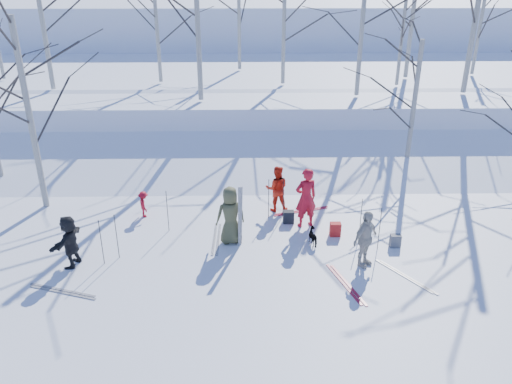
{
  "coord_description": "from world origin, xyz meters",
  "views": [
    {
      "loc": [
        -0.27,
        -12.04,
        7.36
      ],
      "look_at": [
        0.0,
        1.5,
        1.3
      ],
      "focal_mm": 35.0,
      "sensor_mm": 36.0,
      "label": 1
    }
  ],
  "objects_px": {
    "skier_cream_east": "(365,239)",
    "backpack_dark": "(288,217)",
    "skier_red_seated": "(144,204)",
    "skier_redor_behind": "(277,189)",
    "dog": "(314,237)",
    "skier_olive_center": "(231,215)",
    "skier_grey_west": "(70,241)",
    "backpack_grey": "(395,241)",
    "backpack_red": "(335,229)",
    "skier_red_north": "(306,198)"
  },
  "relations": [
    {
      "from": "skier_redor_behind",
      "to": "dog",
      "type": "height_order",
      "value": "skier_redor_behind"
    },
    {
      "from": "skier_grey_west",
      "to": "dog",
      "type": "bearing_deg",
      "value": 110.59
    },
    {
      "from": "backpack_red",
      "to": "backpack_dark",
      "type": "relative_size",
      "value": 1.05
    },
    {
      "from": "skier_olive_center",
      "to": "dog",
      "type": "distance_m",
      "value": 2.51
    },
    {
      "from": "skier_redor_behind",
      "to": "backpack_grey",
      "type": "height_order",
      "value": "skier_redor_behind"
    },
    {
      "from": "skier_olive_center",
      "to": "skier_grey_west",
      "type": "xyz_separation_m",
      "value": [
        -4.26,
        -1.17,
        -0.14
      ]
    },
    {
      "from": "dog",
      "to": "skier_olive_center",
      "type": "bearing_deg",
      "value": -21.87
    },
    {
      "from": "skier_red_seated",
      "to": "skier_red_north",
      "type": "bearing_deg",
      "value": -118.32
    },
    {
      "from": "skier_red_seated",
      "to": "skier_grey_west",
      "type": "bearing_deg",
      "value": 133.87
    },
    {
      "from": "skier_red_seated",
      "to": "skier_cream_east",
      "type": "height_order",
      "value": "skier_cream_east"
    },
    {
      "from": "backpack_red",
      "to": "skier_red_north",
      "type": "bearing_deg",
      "value": 142.14
    },
    {
      "from": "backpack_grey",
      "to": "skier_red_north",
      "type": "bearing_deg",
      "value": 151.41
    },
    {
      "from": "skier_olive_center",
      "to": "skier_red_north",
      "type": "relative_size",
      "value": 0.91
    },
    {
      "from": "skier_red_north",
      "to": "dog",
      "type": "relative_size",
      "value": 3.28
    },
    {
      "from": "skier_olive_center",
      "to": "skier_red_seated",
      "type": "height_order",
      "value": "skier_olive_center"
    },
    {
      "from": "skier_red_north",
      "to": "skier_grey_west",
      "type": "bearing_deg",
      "value": 0.03
    },
    {
      "from": "skier_grey_west",
      "to": "dog",
      "type": "height_order",
      "value": "skier_grey_west"
    },
    {
      "from": "skier_cream_east",
      "to": "backpack_red",
      "type": "bearing_deg",
      "value": 65.46
    },
    {
      "from": "skier_red_north",
      "to": "skier_red_seated",
      "type": "xyz_separation_m",
      "value": [
        -5.14,
        0.74,
        -0.52
      ]
    },
    {
      "from": "skier_red_seated",
      "to": "skier_grey_west",
      "type": "relative_size",
      "value": 0.6
    },
    {
      "from": "skier_red_north",
      "to": "backpack_red",
      "type": "bearing_deg",
      "value": 124.07
    },
    {
      "from": "skier_red_north",
      "to": "skier_cream_east",
      "type": "height_order",
      "value": "skier_red_north"
    },
    {
      "from": "skier_olive_center",
      "to": "backpack_grey",
      "type": "bearing_deg",
      "value": 161.34
    },
    {
      "from": "skier_cream_east",
      "to": "backpack_dark",
      "type": "bearing_deg",
      "value": 84.97
    },
    {
      "from": "skier_redor_behind",
      "to": "backpack_grey",
      "type": "distance_m",
      "value": 4.16
    },
    {
      "from": "skier_grey_west",
      "to": "backpack_red",
      "type": "distance_m",
      "value": 7.56
    },
    {
      "from": "skier_olive_center",
      "to": "backpack_dark",
      "type": "bearing_deg",
      "value": -160.57
    },
    {
      "from": "dog",
      "to": "backpack_grey",
      "type": "distance_m",
      "value": 2.34
    },
    {
      "from": "skier_olive_center",
      "to": "skier_cream_east",
      "type": "distance_m",
      "value": 3.85
    },
    {
      "from": "skier_red_seated",
      "to": "backpack_grey",
      "type": "distance_m",
      "value": 7.9
    },
    {
      "from": "skier_redor_behind",
      "to": "backpack_red",
      "type": "relative_size",
      "value": 3.72
    },
    {
      "from": "skier_red_seated",
      "to": "backpack_red",
      "type": "distance_m",
      "value": 6.15
    },
    {
      "from": "dog",
      "to": "skier_grey_west",
      "type": "bearing_deg",
      "value": -8.97
    },
    {
      "from": "backpack_dark",
      "to": "backpack_red",
      "type": "bearing_deg",
      "value": -32.97
    },
    {
      "from": "skier_cream_east",
      "to": "skier_red_north",
      "type": "bearing_deg",
      "value": 79.01
    },
    {
      "from": "skier_olive_center",
      "to": "skier_redor_behind",
      "type": "distance_m",
      "value": 2.55
    },
    {
      "from": "skier_red_seated",
      "to": "backpack_dark",
      "type": "xyz_separation_m",
      "value": [
        4.64,
        -0.53,
        -0.24
      ]
    },
    {
      "from": "dog",
      "to": "backpack_red",
      "type": "bearing_deg",
      "value": -161.05
    },
    {
      "from": "backpack_red",
      "to": "backpack_dark",
      "type": "distance_m",
      "value": 1.6
    },
    {
      "from": "skier_cream_east",
      "to": "backpack_dark",
      "type": "distance_m",
      "value": 3.17
    },
    {
      "from": "skier_red_seated",
      "to": "backpack_grey",
      "type": "xyz_separation_m",
      "value": [
        7.61,
        -2.09,
        -0.25
      ]
    },
    {
      "from": "skier_cream_east",
      "to": "backpack_red",
      "type": "distance_m",
      "value": 1.82
    },
    {
      "from": "skier_redor_behind",
      "to": "backpack_dark",
      "type": "xyz_separation_m",
      "value": [
        0.33,
        -0.9,
        -0.58
      ]
    },
    {
      "from": "backpack_red",
      "to": "backpack_grey",
      "type": "xyz_separation_m",
      "value": [
        1.63,
        -0.69,
        -0.02
      ]
    },
    {
      "from": "skier_redor_behind",
      "to": "skier_red_seated",
      "type": "height_order",
      "value": "skier_redor_behind"
    },
    {
      "from": "skier_redor_behind",
      "to": "skier_grey_west",
      "type": "relative_size",
      "value": 1.06
    },
    {
      "from": "skier_redor_behind",
      "to": "skier_cream_east",
      "type": "height_order",
      "value": "skier_cream_east"
    },
    {
      "from": "skier_grey_west",
      "to": "skier_olive_center",
      "type": "bearing_deg",
      "value": 117.65
    },
    {
      "from": "backpack_dark",
      "to": "backpack_grey",
      "type": "bearing_deg",
      "value": -27.74
    },
    {
      "from": "backpack_dark",
      "to": "skier_grey_west",
      "type": "bearing_deg",
      "value": -158.74
    }
  ]
}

